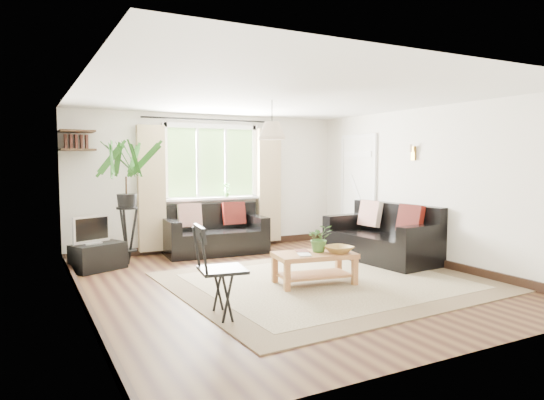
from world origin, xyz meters
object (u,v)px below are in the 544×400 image
coffee_table (314,269)px  palm_stand (127,202)px  folding_chair (222,271)px  tv_stand (98,257)px  sofa_right (381,234)px  sofa_back (215,230)px

coffee_table → palm_stand: 3.10m
coffee_table → folding_chair: (-1.52, -0.66, 0.27)m
coffee_table → tv_stand: (-2.32, 2.17, -0.01)m
sofa_right → tv_stand: bearing=-114.5°
sofa_right → tv_stand: (-4.06, 1.40, -0.23)m
palm_stand → sofa_right: bearing=-24.0°
folding_chair → sofa_right: bearing=-58.5°
coffee_table → sofa_right: bearing=23.8°
sofa_back → sofa_right: sofa_right is taller
palm_stand → folding_chair: bearing=-83.6°
tv_stand → palm_stand: palm_stand is taller
sofa_back → folding_chair: (-1.16, -3.22, 0.08)m
tv_stand → folding_chair: size_ratio=0.77×
sofa_right → sofa_back: bearing=-135.9°
sofa_right → palm_stand: 3.98m
sofa_right → coffee_table: 1.91m
palm_stand → folding_chair: (0.34, -3.03, -0.48)m
palm_stand → tv_stand: bearing=-156.2°
coffee_table → folding_chair: size_ratio=1.07×
sofa_back → palm_stand: bearing=-169.2°
sofa_back → folding_chair: bearing=-106.1°
folding_chair → coffee_table: bearing=-58.7°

